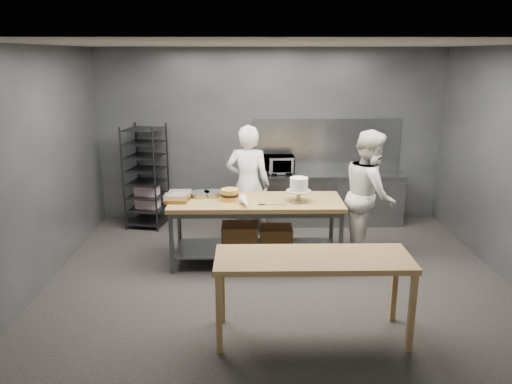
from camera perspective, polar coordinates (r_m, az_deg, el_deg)
The scene contains 16 objects.
ground at distance 6.83m, azimuth 2.43°, elevation -9.50°, with size 6.00×6.00×0.00m, color black.
back_wall at distance 8.80m, azimuth 1.61°, elevation 6.44°, with size 6.00×0.04×3.00m, color #4C4F54.
work_table at distance 7.06m, azimuth -0.04°, elevation -3.63°, with size 2.40×0.90×0.92m.
near_counter at distance 5.17m, azimuth 6.53°, elevation -8.22°, with size 2.00×0.70×0.90m.
back_counter at distance 8.81m, azimuth 8.16°, elevation -0.68°, with size 2.60×0.60×0.90m.
splashback_panel at distance 8.90m, azimuth 8.08°, elevation 5.43°, with size 2.60×0.02×0.90m, color slate.
speed_rack at distance 8.70m, azimuth -12.44°, elevation 1.65°, with size 0.72×0.76×1.75m.
chef_behind at distance 7.71m, azimuth -0.92°, elevation 0.83°, with size 0.68×0.45×1.86m, color white.
chef_right at distance 7.34m, azimuth 12.82°, elevation -0.29°, with size 0.91×0.71×1.87m, color white.
microwave at distance 8.57m, azimuth 2.54°, elevation 3.13°, with size 0.54×0.37×0.30m, color black.
frosted_cake_stand at distance 6.85m, azimuth 4.91°, elevation 0.64°, with size 0.34×0.34×0.34m.
layer_cake at distance 6.93m, azimuth -3.00°, elevation -0.31°, with size 0.25×0.25×0.16m.
cake_pans at distance 7.14m, azimuth -5.66°, elevation -0.24°, with size 0.46×0.30×0.07m.
piping_bag at distance 6.63m, azimuth -1.25°, elevation -1.19°, with size 0.12×0.12×0.38m, color silver.
offset_spatula at distance 6.72m, azimuth 1.40°, elevation -1.46°, with size 0.36×0.02×0.02m.
pastry_clamshells at distance 7.00m, azimuth -8.92°, elevation -0.51°, with size 0.34×0.40×0.11m.
Camera 1 is at (-0.38, -6.18, 2.89)m, focal length 35.00 mm.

